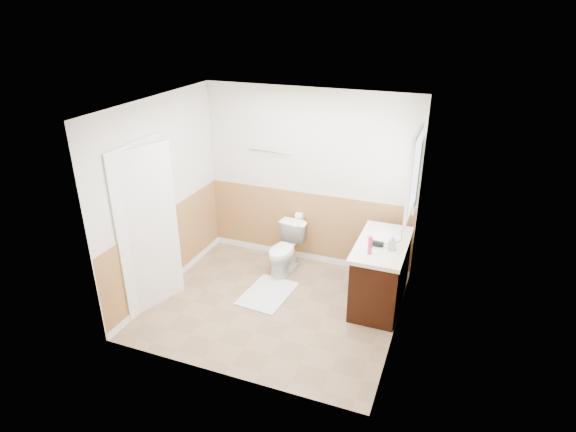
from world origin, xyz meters
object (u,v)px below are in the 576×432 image
at_px(soap_dispenser, 392,243).
at_px(toilet, 285,250).
at_px(lotion_bottle, 370,245).
at_px(bath_mat, 268,294).
at_px(vanity_cabinet, 380,275).

bearing_deg(soap_dispenser, toilet, 164.44).
distance_m(lotion_bottle, soap_dispenser, 0.29).
relative_size(toilet, bath_mat, 0.86).
relative_size(toilet, vanity_cabinet, 0.63).
height_order(bath_mat, soap_dispenser, soap_dispenser).
bearing_deg(toilet, vanity_cabinet, -6.61).
xyz_separation_m(vanity_cabinet, lotion_bottle, (-0.10, -0.33, 0.56)).
bearing_deg(vanity_cabinet, soap_dispenser, -48.47).
relative_size(toilet, soap_dispenser, 3.85).
xyz_separation_m(vanity_cabinet, soap_dispenser, (0.12, -0.14, 0.54)).
distance_m(vanity_cabinet, lotion_bottle, 0.66).
height_order(toilet, bath_mat, toilet).
height_order(toilet, lotion_bottle, lotion_bottle).
bearing_deg(bath_mat, toilet, 90.00).
bearing_deg(bath_mat, lotion_bottle, 0.43).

